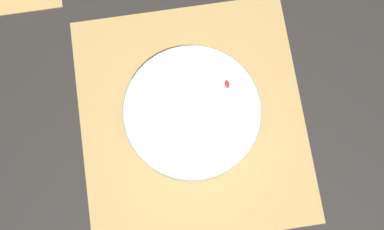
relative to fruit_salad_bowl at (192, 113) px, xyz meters
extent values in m
plane|color=black|center=(0.00, 0.00, -0.04)|extent=(6.00, 6.00, 0.00)
cube|color=#A8844C|center=(0.00, 0.00, -0.04)|extent=(0.46, 0.42, 0.01)
cube|color=brown|center=(-0.18, 0.00, -0.04)|extent=(0.01, 0.41, 0.00)
cube|color=brown|center=(-0.13, 0.00, -0.04)|extent=(0.01, 0.41, 0.00)
cube|color=brown|center=(-0.08, 0.00, -0.04)|extent=(0.01, 0.41, 0.00)
cube|color=brown|center=(-0.03, 0.00, -0.04)|extent=(0.01, 0.41, 0.00)
cube|color=brown|center=(0.03, 0.00, -0.04)|extent=(0.01, 0.41, 0.00)
cube|color=brown|center=(0.08, 0.00, -0.04)|extent=(0.01, 0.41, 0.00)
cube|color=brown|center=(0.13, 0.00, -0.04)|extent=(0.01, 0.41, 0.00)
cube|color=brown|center=(0.18, 0.00, -0.04)|extent=(0.01, 0.41, 0.00)
cylinder|color=silver|center=(0.00, 0.00, 0.00)|extent=(0.24, 0.24, 0.06)
torus|color=silver|center=(0.00, 0.00, 0.02)|extent=(0.25, 0.25, 0.01)
cylinder|color=#F7EFC6|center=(-0.05, 0.02, -0.02)|extent=(0.03, 0.03, 0.01)
cylinder|color=#F7EFC6|center=(-0.07, -0.02, 0.02)|extent=(0.03, 0.03, 0.01)
cylinder|color=#F7EFC6|center=(0.02, 0.05, 0.02)|extent=(0.03, 0.03, 0.01)
cylinder|color=#F7EFC6|center=(-0.08, 0.04, -0.01)|extent=(0.03, 0.03, 0.01)
cylinder|color=#F7EFC6|center=(0.01, 0.05, -0.02)|extent=(0.03, 0.03, 0.01)
cylinder|color=#F7EFC6|center=(0.04, 0.00, 0.01)|extent=(0.03, 0.03, 0.01)
cylinder|color=#F7EFC6|center=(-0.02, 0.08, 0.01)|extent=(0.03, 0.03, 0.01)
cylinder|color=#F7EFC6|center=(-0.05, -0.07, -0.01)|extent=(0.02, 0.02, 0.01)
cube|color=beige|center=(-0.05, -0.05, 0.01)|extent=(0.03, 0.03, 0.03)
cube|color=beige|center=(-0.01, -0.02, -0.01)|extent=(0.02, 0.02, 0.02)
cube|color=beige|center=(0.00, -0.02, 0.01)|extent=(0.02, 0.02, 0.02)
cube|color=beige|center=(-0.08, -0.05, -0.02)|extent=(0.03, 0.03, 0.03)
cube|color=beige|center=(0.05, 0.08, 0.02)|extent=(0.03, 0.03, 0.03)
cube|color=beige|center=(0.04, 0.09, -0.02)|extent=(0.03, 0.03, 0.03)
cube|color=beige|center=(-0.03, -0.03, -0.01)|extent=(0.02, 0.02, 0.02)
cube|color=beige|center=(0.01, -0.09, 0.00)|extent=(0.03, 0.03, 0.03)
cube|color=beige|center=(-0.01, 0.03, 0.00)|extent=(0.03, 0.03, 0.03)
cube|color=beige|center=(0.01, -0.05, 0.00)|extent=(0.03, 0.03, 0.03)
ellipsoid|color=#B2231E|center=(0.04, -0.07, 0.02)|extent=(0.03, 0.02, 0.01)
ellipsoid|color=#B2231E|center=(0.07, -0.06, -0.02)|extent=(0.03, 0.02, 0.01)
ellipsoid|color=orange|center=(0.07, 0.02, -0.02)|extent=(0.03, 0.02, 0.01)
ellipsoid|color=#B2231E|center=(0.02, -0.02, -0.02)|extent=(0.03, 0.02, 0.01)
ellipsoid|color=#B2231E|center=(-0.06, 0.08, 0.01)|extent=(0.03, 0.02, 0.01)
ellipsoid|color=#B2231E|center=(-0.04, 0.02, 0.02)|extent=(0.03, 0.02, 0.01)
ellipsoid|color=#B2231E|center=(0.09, 0.00, 0.01)|extent=(0.04, 0.02, 0.02)
ellipsoid|color=#B2231E|center=(0.01, 0.06, 0.00)|extent=(0.03, 0.01, 0.01)
ellipsoid|color=#B2231E|center=(0.06, 0.04, 0.00)|extent=(0.03, 0.02, 0.02)
camera|label=1|loc=(-0.23, 0.03, 0.95)|focal=50.00mm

